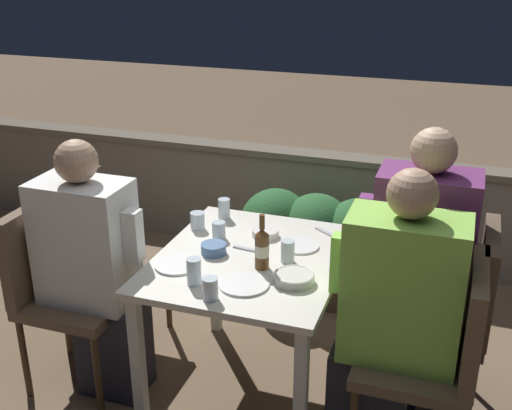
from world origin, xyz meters
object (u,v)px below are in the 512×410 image
person_white_polo (95,271)px  beer_bottle (262,248)px  chair_left_far (96,245)px  person_purple_stripe (413,274)px  chair_right_far (457,305)px  person_green_blouse (391,320)px  chair_left_near (59,278)px  chair_right_near (442,347)px

person_white_polo → beer_bottle: (0.77, 0.11, 0.19)m
chair_left_far → person_purple_stripe: person_purple_stripe is taller
person_white_polo → person_purple_stripe: size_ratio=0.93×
chair_right_far → beer_bottle: size_ratio=3.69×
chair_right_far → beer_bottle: beer_bottle is taller
person_white_polo → beer_bottle: 0.80m
person_green_blouse → person_purple_stripe: (0.04, 0.34, 0.04)m
person_green_blouse → person_purple_stripe: person_purple_stripe is taller
chair_left_far → chair_right_far: bearing=-0.3°
chair_left_far → person_green_blouse: bearing=-12.6°
beer_bottle → chair_right_far: bearing=17.2°
person_white_polo → person_green_blouse: 1.34m
chair_left_far → chair_right_far: 1.82m
chair_left_far → beer_bottle: bearing=-14.6°
chair_left_far → chair_left_near: bearing=-86.3°
chair_left_far → person_green_blouse: 1.61m
chair_right_near → chair_right_far: same height
person_green_blouse → chair_left_near: bearing=-179.4°
chair_left_near → person_green_blouse: person_green_blouse is taller
chair_left_near → chair_right_near: bearing=0.5°
person_green_blouse → person_purple_stripe: size_ratio=0.95×
person_purple_stripe → person_green_blouse: bearing=-97.1°
beer_bottle → chair_right_near: bearing=-6.6°
beer_bottle → chair_left_near: bearing=-173.8°
person_white_polo → chair_left_near: bearing=180.0°
person_purple_stripe → beer_bottle: (-0.61, -0.25, 0.14)m
chair_left_near → person_green_blouse: (1.55, 0.02, 0.08)m
person_white_polo → chair_right_far: size_ratio=1.37×
person_white_polo → person_purple_stripe: (1.39, 0.36, 0.05)m
chair_left_far → person_white_polo: bearing=-58.1°
chair_left_far → person_purple_stripe: 1.62m
chair_right_far → chair_right_near: bearing=-96.8°
chair_left_far → chair_right_far: size_ratio=1.00×
chair_left_far → chair_right_near: 1.81m
chair_right_near → chair_right_far: size_ratio=1.00×
chair_left_near → chair_right_near: 1.75m
chair_right_near → beer_bottle: bearing=173.4°
person_green_blouse → chair_left_far: bearing=167.4°
chair_left_near → chair_right_far: bearing=11.3°
person_purple_stripe → beer_bottle: bearing=-157.6°
chair_right_far → beer_bottle: 0.89m
person_purple_stripe → beer_bottle: person_purple_stripe is taller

